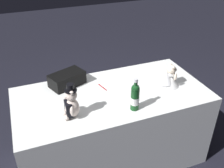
{
  "coord_description": "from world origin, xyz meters",
  "views": [
    {
      "loc": [
        0.7,
        1.79,
        2.07
      ],
      "look_at": [
        0.0,
        0.0,
        0.89
      ],
      "focal_mm": 41.09,
      "sensor_mm": 36.0,
      "label": 1
    }
  ],
  "objects_px": {
    "teddy_bear_bride": "(169,77)",
    "signing_pen": "(103,87)",
    "teddy_bear_groom": "(71,104)",
    "gift_case_black": "(67,79)",
    "champagne_bottle": "(135,97)"
  },
  "relations": [
    {
      "from": "gift_case_black",
      "to": "champagne_bottle",
      "type": "bearing_deg",
      "value": 126.91
    },
    {
      "from": "champagne_bottle",
      "to": "teddy_bear_groom",
      "type": "bearing_deg",
      "value": -10.15
    },
    {
      "from": "teddy_bear_bride",
      "to": "signing_pen",
      "type": "height_order",
      "value": "teddy_bear_bride"
    },
    {
      "from": "champagne_bottle",
      "to": "gift_case_black",
      "type": "bearing_deg",
      "value": -53.09
    },
    {
      "from": "teddy_bear_groom",
      "to": "teddy_bear_bride",
      "type": "height_order",
      "value": "teddy_bear_groom"
    },
    {
      "from": "teddy_bear_groom",
      "to": "gift_case_black",
      "type": "distance_m",
      "value": 0.49
    },
    {
      "from": "champagne_bottle",
      "to": "gift_case_black",
      "type": "distance_m",
      "value": 0.72
    },
    {
      "from": "signing_pen",
      "to": "gift_case_black",
      "type": "distance_m",
      "value": 0.34
    },
    {
      "from": "gift_case_black",
      "to": "signing_pen",
      "type": "bearing_deg",
      "value": 149.88
    },
    {
      "from": "champagne_bottle",
      "to": "gift_case_black",
      "type": "relative_size",
      "value": 0.78
    },
    {
      "from": "signing_pen",
      "to": "gift_case_black",
      "type": "xyz_separation_m",
      "value": [
        0.29,
        -0.17,
        0.06
      ]
    },
    {
      "from": "teddy_bear_groom",
      "to": "gift_case_black",
      "type": "xyz_separation_m",
      "value": [
        -0.07,
        -0.48,
        -0.05
      ]
    },
    {
      "from": "teddy_bear_groom",
      "to": "teddy_bear_bride",
      "type": "relative_size",
      "value": 1.35
    },
    {
      "from": "teddy_bear_groom",
      "to": "champagne_bottle",
      "type": "height_order",
      "value": "teddy_bear_groom"
    },
    {
      "from": "teddy_bear_groom",
      "to": "gift_case_black",
      "type": "relative_size",
      "value": 0.81
    }
  ]
}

